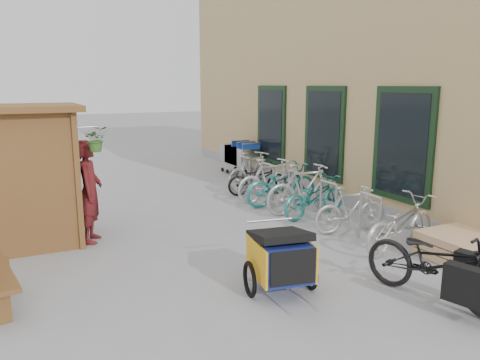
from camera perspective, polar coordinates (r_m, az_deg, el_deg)
name	(u,v)px	position (r m, az deg, el deg)	size (l,w,h in m)	color
ground	(254,263)	(7.41, 1.71, -10.06)	(80.00, 80.00, 0.00)	#949497
building	(381,57)	(14.39, 16.83, 14.13)	(6.07, 13.00, 7.00)	tan
kiosk	(9,157)	(8.62, -26.29, 2.52)	(2.49, 1.65, 2.40)	brown
bike_rack	(295,187)	(10.36, 6.73, -0.84)	(0.05, 5.35, 0.86)	#A5A8AD
pallet_stack	(465,248)	(8.20, 25.72, -7.52)	(1.00, 1.20, 0.40)	tan
shopping_carts	(239,155)	(14.30, -0.12, 3.12)	(0.60, 1.67, 1.08)	silver
child_trailer	(281,256)	(6.28, 4.98, -9.20)	(0.98, 1.58, 0.91)	navy
cargo_bike	(440,264)	(6.47, 23.19, -9.44)	(1.17, 2.07, 1.03)	black
person_kiosk	(89,192)	(8.54, -17.88, -1.36)	(0.66, 0.43, 1.80)	maroon
bike_0	(400,223)	(8.24, 18.96, -5.03)	(0.62, 1.77, 0.93)	#B4B5B0
bike_1	(351,209)	(8.97, 13.36, -3.49)	(0.42, 1.49, 0.90)	#B4B5B0
bike_2	(314,197)	(9.84, 9.06, -2.04)	(0.58, 1.67, 0.88)	teal
bike_3	(305,189)	(10.08, 7.90, -1.04)	(0.51, 1.82, 1.09)	#B4B5B0
bike_4	(281,184)	(10.77, 5.06, -0.50)	(0.65, 1.85, 0.97)	teal
bike_5	(270,180)	(11.04, 3.71, 0.01)	(0.49, 1.74, 1.05)	silver
bike_6	(258,179)	(11.72, 2.16, 0.12)	(0.54, 1.54, 0.81)	black
bike_7	(252,171)	(12.20, 1.50, 1.11)	(0.48, 1.72, 1.03)	#B4B5B0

